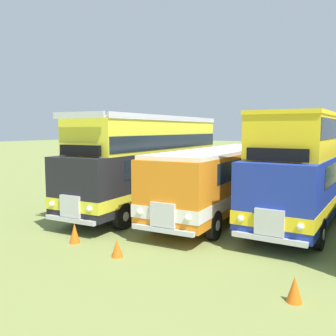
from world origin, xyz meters
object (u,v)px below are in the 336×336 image
Objects in this scene: bus_second_in_row at (224,175)px; cone_near_end at (75,233)px; cone_far_end at (117,248)px; bus_third_in_row at (307,163)px; bus_first_in_row at (151,160)px; cone_mid_row at (295,289)px.

cone_near_end is at bearing -111.99° from bus_second_in_row.
cone_near_end reaches higher than cone_far_end.
cone_far_end is at bearing -120.28° from bus_third_in_row.
bus_second_in_row is 1.14× the size of bus_third_in_row.
bus_second_in_row is at bearing 8.69° from bus_first_in_row.
bus_first_in_row reaches higher than cone_near_end.
cone_near_end reaches higher than cone_mid_row.
cone_near_end is at bearing 173.87° from cone_mid_row.
cone_near_end is (0.83, -6.32, -2.02)m from bus_first_in_row.
cone_far_end is (-5.27, 0.41, -0.02)m from cone_mid_row.
cone_mid_row reaches higher than cone_far_end.
cone_mid_row is at bearing -4.40° from cone_far_end.
cone_near_end is 7.42m from cone_mid_row.
bus_second_in_row reaches higher than cone_far_end.
bus_third_in_row is 14.86× the size of cone_near_end.
bus_third_in_row is at bearing 0.98° from bus_second_in_row.
cone_mid_row is at bearing -82.69° from bus_third_in_row.
bus_second_in_row reaches higher than cone_mid_row.
cone_far_end is (-4.28, -7.32, -2.19)m from bus_third_in_row.
bus_third_in_row reaches higher than cone_near_end.
cone_mid_row is 1.08× the size of cone_far_end.
cone_far_end is (-0.67, -7.26, -1.48)m from bus_second_in_row.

